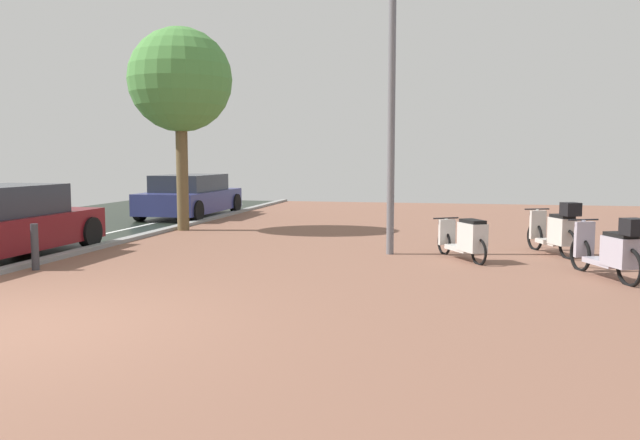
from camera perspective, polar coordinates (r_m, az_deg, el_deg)
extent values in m
cube|color=brown|center=(6.13, 13.39, -12.15)|extent=(14.40, 40.00, 0.05)
torus|color=black|center=(11.25, 14.01, -2.80)|extent=(0.28, 0.44, 0.48)
torus|color=black|center=(12.31, 11.03, -2.02)|extent=(0.28, 0.44, 0.48)
cube|color=silver|center=(11.78, 12.45, -2.49)|extent=(0.58, 0.74, 0.08)
cube|color=silver|center=(11.41, 13.46, -1.51)|extent=(0.53, 0.62, 0.50)
cube|color=black|center=(11.38, 13.49, -0.12)|extent=(0.47, 0.56, 0.06)
cylinder|color=silver|center=(12.26, 11.11, -0.93)|extent=(0.12, 0.14, 0.48)
cube|color=silver|center=(12.20, 11.28, -1.07)|extent=(0.32, 0.23, 0.48)
cylinder|color=black|center=(12.21, 11.19, 0.16)|extent=(0.47, 0.28, 0.03)
torus|color=black|center=(10.15, 25.91, -3.85)|extent=(0.26, 0.56, 0.58)
torus|color=black|center=(11.19, 22.23, -2.87)|extent=(0.26, 0.56, 0.58)
cube|color=#ADA6B5|center=(10.67, 23.98, -3.47)|extent=(0.51, 0.76, 0.08)
cube|color=#ADA6B5|center=(10.31, 25.24, -2.60)|extent=(0.48, 0.62, 0.44)
cube|color=black|center=(10.28, 25.30, -1.23)|extent=(0.42, 0.56, 0.06)
cylinder|color=#ADA6B5|center=(11.13, 22.35, -1.43)|extent=(0.11, 0.14, 0.58)
cube|color=#ADA6B5|center=(11.07, 22.55, -1.61)|extent=(0.33, 0.19, 0.57)
cylinder|color=black|center=(11.08, 22.48, 0.02)|extent=(0.50, 0.21, 0.03)
cube|color=black|center=(10.04, 26.22, -0.56)|extent=(0.36, 0.36, 0.24)
torus|color=black|center=(12.38, 21.26, -2.07)|extent=(0.27, 0.54, 0.56)
torus|color=black|center=(13.38, 18.65, -1.44)|extent=(0.27, 0.54, 0.56)
cube|color=silver|center=(12.88, 19.90, -1.86)|extent=(0.51, 0.71, 0.08)
cube|color=silver|center=(12.54, 20.80, -0.95)|extent=(0.47, 0.59, 0.49)
cube|color=black|center=(12.51, 20.84, 0.31)|extent=(0.42, 0.53, 0.06)
cylinder|color=silver|center=(13.32, 18.74, -0.26)|extent=(0.11, 0.14, 0.57)
cube|color=silver|center=(13.26, 18.89, -0.40)|extent=(0.33, 0.20, 0.56)
cylinder|color=black|center=(13.28, 18.83, 0.93)|extent=(0.49, 0.23, 0.03)
cube|color=black|center=(12.28, 21.49, 0.90)|extent=(0.37, 0.37, 0.24)
cube|color=maroon|center=(12.91, -26.68, -1.01)|extent=(1.66, 4.30, 0.61)
cylinder|color=black|center=(14.69, -25.11, -0.85)|extent=(0.20, 0.62, 0.62)
cylinder|color=black|center=(13.80, -19.86, -1.04)|extent=(0.20, 0.62, 0.62)
cube|color=navy|center=(20.18, -11.47, 1.68)|extent=(1.84, 4.28, 0.62)
cube|color=#282D38|center=(20.11, -11.55, 3.28)|extent=(1.54, 2.62, 0.50)
cylinder|color=black|center=(22.02, -11.88, 1.55)|extent=(0.20, 0.62, 0.62)
cylinder|color=black|center=(21.38, -7.57, 1.50)|extent=(0.20, 0.62, 0.62)
cylinder|color=black|center=(19.12, -15.81, 0.85)|extent=(0.20, 0.62, 0.62)
cylinder|color=black|center=(18.37, -10.95, 0.77)|extent=(0.20, 0.62, 0.62)
cylinder|color=slate|center=(12.09, 6.41, 9.91)|extent=(0.14, 0.14, 5.48)
cylinder|color=brown|center=(16.34, -12.21, 4.06)|extent=(0.29, 0.29, 2.84)
sphere|color=#4C8940|center=(16.44, -12.38, 12.14)|extent=(2.56, 2.56, 2.56)
cylinder|color=#38383D|center=(11.36, -24.13, -2.21)|extent=(0.12, 0.12, 0.76)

